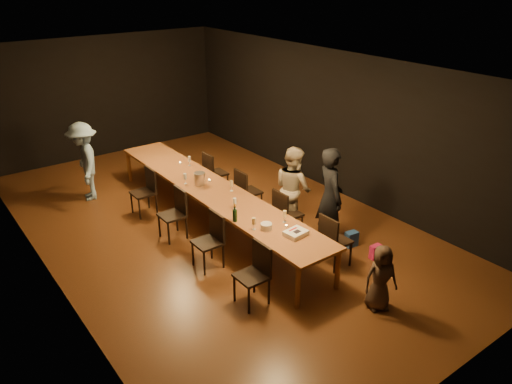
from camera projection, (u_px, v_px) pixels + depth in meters
ground at (213, 224)px, 9.56m from camera, size 10.00×10.00×0.00m
room_shell at (209, 119)px, 8.70m from camera, size 6.04×10.04×3.02m
table at (212, 191)px, 9.27m from camera, size 0.90×6.00×0.75m
chair_right_0 at (336, 240)px, 8.09m from camera, size 0.42×0.42×0.93m
chair_right_1 at (288, 213)px, 8.96m from camera, size 0.42×0.42×0.93m
chair_right_2 at (249, 191)px, 9.83m from camera, size 0.42×0.42×0.93m
chair_right_3 at (216, 173)px, 10.71m from camera, size 0.42×0.42×0.93m
chair_left_0 at (252, 276)px, 7.16m from camera, size 0.42×0.42×0.93m
chair_left_1 at (207, 242)px, 8.03m from camera, size 0.42×0.42×0.93m
chair_left_2 at (172, 215)px, 8.91m from camera, size 0.42×0.42×0.93m
chair_left_3 at (143, 192)px, 9.78m from camera, size 0.42×0.42×0.93m
woman_birthday at (330, 197)px, 8.56m from camera, size 0.63×0.76×1.79m
woman_tan at (293, 188)px, 9.15m from camera, size 0.67×0.83×1.60m
man_blue at (85, 162)px, 10.29m from camera, size 0.85×1.19×1.66m
child at (381, 278)px, 7.04m from camera, size 0.58×0.49×1.01m
gift_bag_red at (375, 252)px, 8.42m from camera, size 0.20×0.11×0.24m
gift_bag_blue at (351, 239)px, 8.77m from camera, size 0.24×0.17×0.28m
birthday_cake at (296, 233)px, 7.64m from camera, size 0.36×0.30×0.08m
plate_stack at (266, 226)px, 7.81m from camera, size 0.24×0.24×0.10m
champagne_bottle at (235, 213)px, 8.01m from camera, size 0.08×0.08×0.31m
ice_bucket at (200, 179)px, 9.38m from camera, size 0.21×0.21×0.23m
wineglass_0 at (254, 224)px, 7.78m from camera, size 0.06×0.06×0.21m
wineglass_1 at (285, 216)px, 8.00m from camera, size 0.06×0.06×0.21m
wineglass_2 at (235, 204)px, 8.43m from camera, size 0.06×0.06×0.21m
wineglass_3 at (231, 186)px, 9.11m from camera, size 0.06×0.06×0.21m
wineglass_4 at (185, 179)px, 9.41m from camera, size 0.06×0.06×0.21m
wineglass_5 at (189, 161)px, 10.27m from camera, size 0.06×0.06×0.21m
tealight_near at (286, 226)px, 7.89m from camera, size 0.05×0.05×0.03m
tealight_mid at (209, 180)px, 9.56m from camera, size 0.05×0.05×0.03m
tealight_far at (180, 163)px, 10.40m from camera, size 0.05×0.05×0.03m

